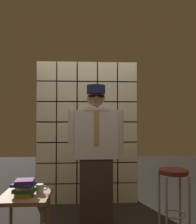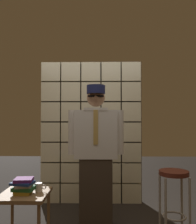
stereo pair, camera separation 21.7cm
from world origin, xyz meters
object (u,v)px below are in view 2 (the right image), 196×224
object	(u,v)px
side_table	(25,199)
coffee_mug	(39,187)
bar_stool	(174,187)
book_stack	(23,186)
standing_person	(96,152)

from	to	relation	value
side_table	coffee_mug	size ratio (longest dim) A/B	4.13
bar_stool	book_stack	bearing A→B (deg)	-174.69
side_table	book_stack	distance (m)	0.16
side_table	coffee_mug	distance (m)	0.20
side_table	book_stack	xyz separation A→B (m)	(-0.00, -0.03, 0.16)
standing_person	book_stack	bearing A→B (deg)	-154.50
bar_stool	coffee_mug	xyz separation A→B (m)	(-1.55, -0.07, 0.01)
standing_person	side_table	distance (m)	0.99
book_stack	coffee_mug	xyz separation A→B (m)	(0.15, 0.09, -0.04)
standing_person	side_table	bearing A→B (deg)	-156.33
bar_stool	book_stack	distance (m)	1.71
book_stack	side_table	bearing A→B (deg)	84.08
bar_stool	coffee_mug	world-z (taller)	bar_stool
standing_person	book_stack	xyz separation A→B (m)	(-0.79, -0.38, -0.32)
standing_person	bar_stool	bearing A→B (deg)	-14.32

